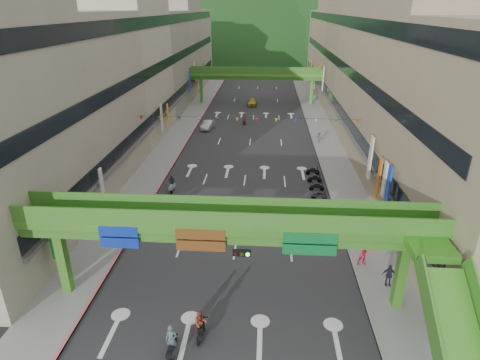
# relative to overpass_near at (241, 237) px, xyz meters

# --- Properties ---
(road_slab) EXTENTS (18.00, 140.00, 0.02)m
(road_slab) POSITION_rel_overpass_near_xyz_m (-0.93, 44.62, -5.20)
(road_slab) COLOR #28282B
(road_slab) RESTS_ON ground
(sidewalk_left) EXTENTS (4.00, 140.00, 0.15)m
(sidewalk_left) POSITION_rel_overpass_near_xyz_m (-11.93, 44.62, -5.13)
(sidewalk_left) COLOR gray
(sidewalk_left) RESTS_ON ground
(sidewalk_right) EXTENTS (4.00, 140.00, 0.15)m
(sidewalk_right) POSITION_rel_overpass_near_xyz_m (10.07, 44.62, -5.13)
(sidewalk_right) COLOR gray
(sidewalk_right) RESTS_ON ground
(curb_left) EXTENTS (0.20, 140.00, 0.18)m
(curb_left) POSITION_rel_overpass_near_xyz_m (-10.03, 44.62, -5.12)
(curb_left) COLOR #CC5959
(curb_left) RESTS_ON ground
(curb_right) EXTENTS (0.20, 140.00, 0.18)m
(curb_right) POSITION_rel_overpass_near_xyz_m (8.17, 44.62, -5.12)
(curb_right) COLOR gray
(curb_right) RESTS_ON ground
(building_row_left) EXTENTS (12.80, 95.00, 19.00)m
(building_row_left) POSITION_rel_overpass_near_xyz_m (-19.86, 44.62, 4.25)
(building_row_left) COLOR #9E937F
(building_row_left) RESTS_ON ground
(building_row_right) EXTENTS (12.80, 95.00, 19.00)m
(building_row_right) POSITION_rel_overpass_near_xyz_m (18.00, 44.62, 4.25)
(building_row_right) COLOR gray
(building_row_right) RESTS_ON ground
(overpass_near) EXTENTS (28.00, 12.27, 7.10)m
(overpass_near) POSITION_rel_overpass_near_xyz_m (0.00, 0.00, 0.00)
(overpass_near) COLOR #4C9E2D
(overpass_near) RESTS_ON ground
(overpass_far) EXTENTS (28.00, 2.20, 7.10)m
(overpass_far) POSITION_rel_overpass_near_xyz_m (-0.93, 59.62, 0.20)
(overpass_far) COLOR #4C9E2D
(overpass_far) RESTS_ON ground
(hill_left) EXTENTS (168.00, 140.00, 112.00)m
(hill_left) POSITION_rel_overpass_near_xyz_m (-15.93, 154.62, -5.21)
(hill_left) COLOR #1C4419
(hill_left) RESTS_ON ground
(hill_right) EXTENTS (208.00, 176.00, 128.00)m
(hill_right) POSITION_rel_overpass_near_xyz_m (24.07, 174.62, -5.21)
(hill_right) COLOR #1C4419
(hill_right) RESTS_ON ground
(bunting_string) EXTENTS (26.00, 0.36, 0.47)m
(bunting_string) POSITION_rel_overpass_near_xyz_m (-0.93, 24.62, 0.75)
(bunting_string) COLOR black
(bunting_string) RESTS_ON ground
(scooter_rider_near) EXTENTS (0.67, 1.60, 2.12)m
(scooter_rider_near) POSITION_rel_overpass_near_xyz_m (-3.59, -4.38, -4.21)
(scooter_rider_near) COLOR black
(scooter_rider_near) RESTS_ON ground
(scooter_rider_mid) EXTENTS (0.85, 1.59, 1.91)m
(scooter_rider_mid) POSITION_rel_overpass_near_xyz_m (-2.21, -2.95, -4.23)
(scooter_rider_mid) COLOR black
(scooter_rider_mid) RESTS_ON ground
(scooter_rider_left) EXTENTS (0.90, 1.60, 1.84)m
(scooter_rider_left) POSITION_rel_overpass_near_xyz_m (-8.43, 17.14, -4.31)
(scooter_rider_left) COLOR #9E9EA7
(scooter_rider_left) RESTS_ON ground
(scooter_rider_far) EXTENTS (0.80, 1.60, 1.91)m
(scooter_rider_far) POSITION_rel_overpass_near_xyz_m (-2.30, 44.06, -4.25)
(scooter_rider_far) COLOR maroon
(scooter_rider_far) RESTS_ON ground
(parked_scooter_row) EXTENTS (1.60, 7.15, 1.08)m
(parked_scooter_row) POSITION_rel_overpass_near_xyz_m (6.87, 19.43, -4.68)
(parked_scooter_row) COLOR black
(parked_scooter_row) RESTS_ON ground
(car_silver) EXTENTS (2.02, 4.32, 1.37)m
(car_silver) POSITION_rel_overpass_near_xyz_m (-7.93, 40.86, -4.52)
(car_silver) COLOR #B6B4BC
(car_silver) RESTS_ON ground
(car_yellow) EXTENTS (1.78, 4.28, 1.45)m
(car_yellow) POSITION_rel_overpass_near_xyz_m (-1.53, 58.00, -4.48)
(car_yellow) COLOR gold
(car_yellow) RESTS_ON ground
(pedestrian_red) EXTENTS (0.97, 0.81, 1.83)m
(pedestrian_red) POSITION_rel_overpass_near_xyz_m (8.87, 4.91, -4.29)
(pedestrian_red) COLOR #CC2743
(pedestrian_red) RESTS_ON ground
(pedestrian_dark) EXTENTS (0.99, 0.48, 1.63)m
(pedestrian_dark) POSITION_rel_overpass_near_xyz_m (10.07, 2.62, -4.39)
(pedestrian_dark) COLOR black
(pedestrian_dark) RESTS_ON ground
(pedestrian_blue) EXTENTS (0.78, 0.58, 1.52)m
(pedestrian_blue) POSITION_rel_overpass_near_xyz_m (8.87, 34.62, -4.45)
(pedestrian_blue) COLOR #32444F
(pedestrian_blue) RESTS_ON ground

